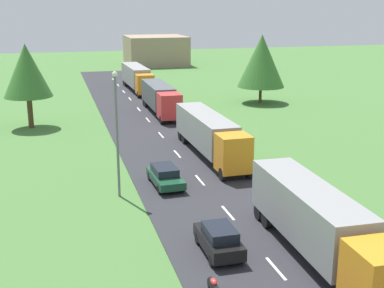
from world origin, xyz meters
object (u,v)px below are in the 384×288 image
(truck_lead, at_px, (318,222))
(tree_maple, at_px, (261,61))
(lamppost_second, at_px, (117,129))
(tree_birch, at_px, (27,71))
(truck_fourth, at_px, (137,77))
(car_third, at_px, (165,176))
(distant_building, at_px, (156,50))
(car_second, at_px, (219,239))
(truck_third, at_px, (160,97))
(truck_second, at_px, (209,133))

(truck_lead, distance_m, tree_maple, 44.83)
(lamppost_second, height_order, tree_birch, tree_birch)
(truck_fourth, bearing_deg, car_third, -96.54)
(car_third, xyz_separation_m, distant_building, (14.68, 77.23, 2.30))
(distant_building, bearing_deg, car_third, -100.76)
(truck_lead, xyz_separation_m, car_second, (-4.75, 1.96, -1.27))
(car_third, xyz_separation_m, tree_maple, (19.57, 29.12, 4.86))
(truck_lead, relative_size, car_third, 2.88)
(truck_lead, distance_m, truck_fourth, 56.57)
(truck_fourth, xyz_separation_m, tree_birch, (-15.13, -21.21, 4.01))
(truck_third, height_order, tree_maple, tree_maple)
(car_third, height_order, tree_birch, tree_birch)
(truck_lead, height_order, truck_second, truck_lead)
(tree_birch, bearing_deg, lamppost_second, -74.18)
(car_third, relative_size, lamppost_second, 0.52)
(truck_second, height_order, car_third, truck_second)
(car_second, bearing_deg, truck_third, 83.10)
(car_second, distance_m, tree_maple, 44.92)
(truck_lead, relative_size, truck_third, 1.04)
(tree_maple, bearing_deg, distant_building, 95.81)
(truck_lead, bearing_deg, tree_maple, 71.31)
(truck_second, relative_size, car_third, 3.08)
(truck_second, xyz_separation_m, distant_building, (9.28, 70.72, 1.00))
(car_third, relative_size, tree_maple, 0.50)
(car_second, xyz_separation_m, lamppost_second, (-4.06, 10.10, 4.00))
(truck_third, bearing_deg, tree_maple, 14.02)
(tree_maple, bearing_deg, truck_lead, -108.69)
(truck_second, xyz_separation_m, tree_maple, (14.17, 22.61, 3.56))
(truck_lead, height_order, lamppost_second, lamppost_second)
(truck_lead, relative_size, lamppost_second, 1.51)
(truck_second, distance_m, tree_birch, 22.43)
(truck_third, height_order, tree_birch, tree_birch)
(truck_third, relative_size, tree_birch, 1.41)
(truck_fourth, height_order, car_third, truck_fourth)
(truck_third, distance_m, lamppost_second, 28.10)
(car_third, bearing_deg, truck_third, 79.01)
(truck_lead, relative_size, truck_fourth, 0.95)
(car_second, bearing_deg, lamppost_second, 111.91)
(lamppost_second, bearing_deg, truck_fourth, 79.15)
(car_second, height_order, tree_birch, tree_birch)
(truck_lead, height_order, car_second, truck_lead)
(car_third, relative_size, distant_building, 0.36)
(truck_fourth, relative_size, tree_maple, 1.52)
(truck_second, bearing_deg, distant_building, 82.53)
(truck_lead, distance_m, tree_birch, 38.78)
(car_third, bearing_deg, distant_building, 79.24)
(truck_lead, bearing_deg, distant_building, 84.05)
(car_third, bearing_deg, tree_maple, 56.09)
(tree_maple, bearing_deg, car_second, -115.28)
(car_second, xyz_separation_m, tree_maple, (19.07, 40.38, 4.80))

